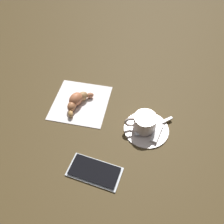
# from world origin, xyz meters

# --- Properties ---
(ground_plane) EXTENTS (1.80, 1.80, 0.00)m
(ground_plane) POSITION_xyz_m (0.00, 0.00, 0.00)
(ground_plane) COLOR #48381D
(saucer) EXTENTS (0.14, 0.14, 0.01)m
(saucer) POSITION_xyz_m (-0.12, 0.06, 0.00)
(saucer) COLOR silver
(saucer) RESTS_ON ground
(espresso_cup) EXTENTS (0.10, 0.07, 0.05)m
(espresso_cup) POSITION_xyz_m (-0.11, 0.06, 0.03)
(espresso_cup) COLOR silver
(espresso_cup) RESTS_ON saucer
(teaspoon) EXTENTS (0.12, 0.09, 0.01)m
(teaspoon) POSITION_xyz_m (-0.13, 0.07, 0.01)
(teaspoon) COLOR silver
(teaspoon) RESTS_ON saucer
(sugar_packet) EXTENTS (0.04, 0.07, 0.01)m
(sugar_packet) POSITION_xyz_m (-0.15, 0.08, 0.01)
(sugar_packet) COLOR white
(sugar_packet) RESTS_ON saucer
(napkin) EXTENTS (0.20, 0.20, 0.00)m
(napkin) POSITION_xyz_m (0.10, -0.02, 0.00)
(napkin) COLOR white
(napkin) RESTS_ON ground
(croissant) EXTENTS (0.08, 0.11, 0.04)m
(croissant) POSITION_xyz_m (0.11, -0.01, 0.02)
(croissant) COLOR #AF6A49
(croissant) RESTS_ON napkin
(cell_phone) EXTENTS (0.16, 0.10, 0.01)m
(cell_phone) POSITION_xyz_m (0.01, 0.22, 0.00)
(cell_phone) COLOR #B6BCC1
(cell_phone) RESTS_ON ground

